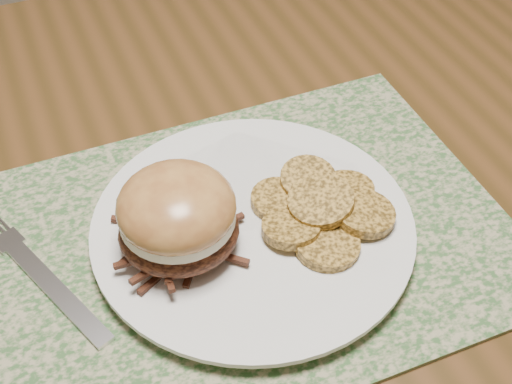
# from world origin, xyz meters

# --- Properties ---
(placemat) EXTENTS (0.45, 0.33, 0.00)m
(placemat) POSITION_xyz_m (0.28, -0.03, 0.75)
(placemat) COLOR #396031
(placemat) RESTS_ON dining_table
(dinner_plate) EXTENTS (0.26, 0.26, 0.02)m
(dinner_plate) POSITION_xyz_m (0.29, -0.03, 0.76)
(dinner_plate) COLOR white
(dinner_plate) RESTS_ON placemat
(pork_sandwich) EXTENTS (0.11, 0.11, 0.07)m
(pork_sandwich) POSITION_xyz_m (0.22, -0.03, 0.81)
(pork_sandwich) COLOR black
(pork_sandwich) RESTS_ON dinner_plate
(roasted_potatoes) EXTENTS (0.13, 0.13, 0.03)m
(roasted_potatoes) POSITION_xyz_m (0.35, -0.04, 0.78)
(roasted_potatoes) COLOR #BC8A37
(roasted_potatoes) RESTS_ON dinner_plate
(fork) EXTENTS (0.09, 0.18, 0.00)m
(fork) POSITION_xyz_m (0.11, 0.00, 0.76)
(fork) COLOR silver
(fork) RESTS_ON placemat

